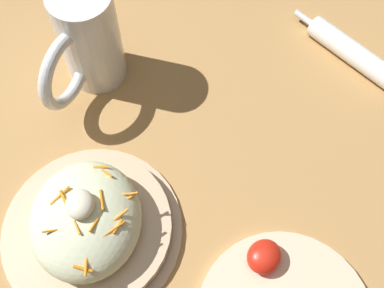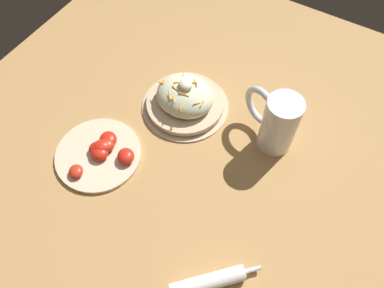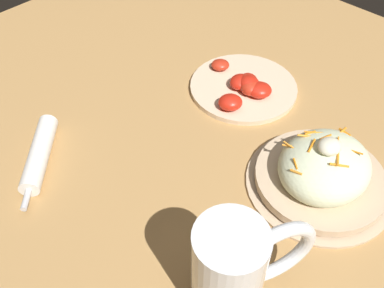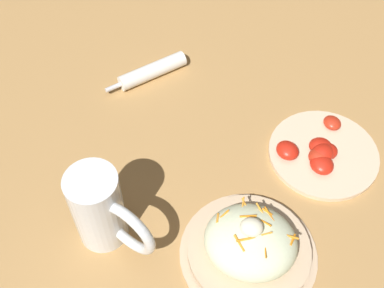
% 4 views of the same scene
% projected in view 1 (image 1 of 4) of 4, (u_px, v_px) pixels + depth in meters
% --- Properties ---
extents(ground_plane, '(1.43, 1.43, 0.00)m').
position_uv_depth(ground_plane, '(210.00, 128.00, 0.72)').
color(ground_plane, '#B2844C').
extents(salad_plate, '(0.23, 0.23, 0.10)m').
position_uv_depth(salad_plate, '(88.00, 223.00, 0.62)').
color(salad_plate, '#D1B28E').
rests_on(salad_plate, ground_plane).
extents(beer_mug, '(0.16, 0.10, 0.16)m').
position_uv_depth(beer_mug, '(88.00, 45.00, 0.70)').
color(beer_mug, white).
rests_on(beer_mug, ground_plane).
extents(napkin_roll, '(0.15, 0.15, 0.03)m').
position_uv_depth(napkin_roll, '(352.00, 52.00, 0.76)').
color(napkin_roll, white).
rests_on(napkin_roll, ground_plane).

